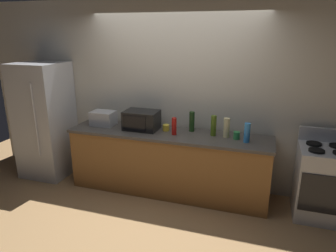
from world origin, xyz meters
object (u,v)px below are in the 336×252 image
bottle_wine (192,122)px  bottle_hand_soap (227,128)px  microwave (142,120)px  mug_yellow (166,128)px  toaster_oven (103,118)px  refrigerator (45,120)px  stove_range (321,182)px  bottle_olive_oil (214,126)px  bottle_spray_cleaner (247,133)px  bottle_hot_sauce (174,126)px  mug_green (237,135)px

bottle_wine → bottle_hand_soap: bearing=-11.8°
microwave → mug_yellow: size_ratio=5.13×
toaster_oven → bottle_hand_soap: 1.83m
microwave → bottle_hand_soap: size_ratio=1.84×
refrigerator → stove_range: size_ratio=1.67×
bottle_wine → bottle_hand_soap: 0.51m
stove_range → bottle_olive_oil: bearing=176.6°
bottle_hand_soap → refrigerator: bearing=-178.6°
microwave → toaster_oven: size_ratio=1.41×
bottle_hand_soap → bottle_spray_cleaner: bottle_hand_soap is taller
bottle_hand_soap → bottle_spray_cleaner: bearing=-23.3°
bottle_hot_sauce → bottle_olive_oil: bearing=13.5°
toaster_oven → bottle_wine: bottle_wine is taller
bottle_wine → bottle_hand_soap: bottle_wine is taller
stove_range → toaster_oven: toaster_oven is taller
toaster_oven → bottle_hand_soap: size_ratio=1.30×
bottle_spray_cleaner → bottle_wine: bearing=163.9°
mug_yellow → bottle_wine: bearing=13.2°
bottle_wine → mug_green: bottle_wine is taller
stove_range → bottle_spray_cleaner: bearing=-177.1°
stove_range → bottle_hot_sauce: 1.98m
bottle_spray_cleaner → stove_range: bearing=2.9°
bottle_hand_soap → microwave: bearing=-179.0°
refrigerator → bottle_spray_cleaner: bearing=-0.9°
bottle_wine → mug_yellow: 0.38m
stove_range → bottle_wine: (-1.71, 0.17, 0.58)m
mug_green → stove_range: bearing=-1.8°
mug_green → mug_yellow: mug_green is taller
bottle_olive_oil → bottle_hand_soap: (0.18, -0.01, -0.01)m
bottle_olive_oil → bottle_spray_cleaner: (0.45, -0.13, -0.01)m
refrigerator → mug_green: (2.98, 0.03, 0.05)m
bottle_hot_sauce → bottle_wine: bearing=48.0°
stove_range → toaster_oven: bearing=178.9°
toaster_oven → bottle_hot_sauce: bottle_hot_sauce is taller
stove_range → mug_green: 1.18m
refrigerator → microwave: bearing=1.7°
refrigerator → bottle_wine: refrigerator is taller
bottle_hand_soap → toaster_oven: bearing=-179.7°
bottle_hot_sauce → toaster_oven: bearing=174.8°
bottle_hand_soap → mug_green: 0.16m
bottle_spray_cleaner → mug_green: (-0.13, 0.08, -0.08)m
bottle_olive_oil → bottle_hot_sauce: size_ratio=1.17×
bottle_wine → microwave: bearing=-169.9°
bottle_wine → mug_green: bearing=-12.5°
stove_range → bottle_spray_cleaner: size_ratio=4.30×
bottle_wine → stove_range: bearing=-5.8°
bottle_wine → mug_green: size_ratio=2.86×
microwave → bottle_spray_cleaner: bearing=-3.7°
bottle_wine → mug_yellow: bottle_wine is taller
bottle_hot_sauce → mug_green: size_ratio=2.39×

